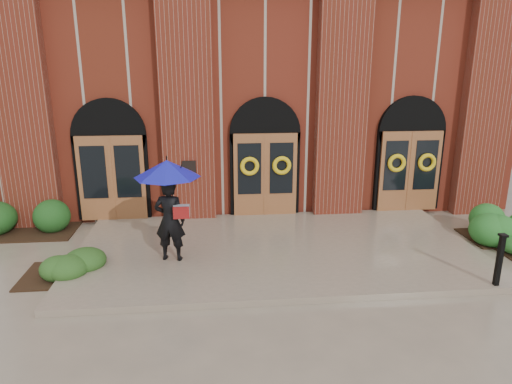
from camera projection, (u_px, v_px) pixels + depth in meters
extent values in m
plane|color=gray|center=(277.00, 254.00, 11.49)|extent=(90.00, 90.00, 0.00)
cube|color=gray|center=(277.00, 249.00, 11.61)|extent=(10.00, 5.30, 0.15)
cube|color=maroon|center=(248.00, 91.00, 19.03)|extent=(16.00, 12.00, 7.00)
cube|color=black|center=(189.00, 170.00, 13.18)|extent=(0.40, 0.05, 0.55)
cube|color=maroon|center=(21.00, 106.00, 12.50)|extent=(1.50, 0.45, 7.00)
cube|color=maroon|center=(187.00, 105.00, 12.92)|extent=(1.50, 0.45, 7.00)
cube|color=maroon|center=(342.00, 103.00, 13.34)|extent=(1.50, 0.45, 7.00)
cube|color=maroon|center=(487.00, 102.00, 13.76)|extent=(1.50, 0.45, 7.00)
cube|color=#9A5D32|center=(112.00, 178.00, 13.27)|extent=(1.90, 0.10, 2.50)
cylinder|color=black|center=(109.00, 135.00, 13.06)|extent=(2.10, 0.22, 2.10)
cube|color=#9A5D32|center=(265.00, 175.00, 13.69)|extent=(1.90, 0.10, 2.50)
cylinder|color=black|center=(265.00, 133.00, 13.48)|extent=(2.10, 0.22, 2.10)
cube|color=#9A5D32|center=(409.00, 171.00, 14.11)|extent=(1.90, 0.10, 2.50)
cylinder|color=black|center=(411.00, 130.00, 13.90)|extent=(2.10, 0.22, 2.10)
torus|color=yellow|center=(250.00, 166.00, 13.45)|extent=(0.57, 0.13, 0.57)
torus|color=yellow|center=(282.00, 166.00, 13.54)|extent=(0.57, 0.13, 0.57)
torus|color=yellow|center=(397.00, 163.00, 13.87)|extent=(0.57, 0.13, 0.57)
torus|color=yellow|center=(427.00, 162.00, 13.96)|extent=(0.57, 0.13, 0.57)
imported|color=black|center=(170.00, 220.00, 10.59)|extent=(0.79, 0.59, 1.95)
cone|color=#1517A9|center=(167.00, 169.00, 10.25)|extent=(1.76, 1.76, 0.39)
cylinder|color=black|center=(170.00, 191.00, 10.35)|extent=(0.02, 0.02, 0.65)
cube|color=#B3B6B8|center=(181.00, 211.00, 10.39)|extent=(0.39, 0.25, 0.29)
cube|color=maroon|center=(181.00, 213.00, 10.29)|extent=(0.36, 0.09, 0.29)
cube|color=black|center=(499.00, 261.00, 9.45)|extent=(0.10, 0.10, 1.10)
cube|color=black|center=(503.00, 235.00, 9.29)|extent=(0.15, 0.15, 0.04)
ellipsoid|color=#1A4717|center=(5.00, 218.00, 12.78)|extent=(3.44, 1.38, 0.88)
ellipsoid|color=#264C1A|center=(58.00, 265.00, 10.27)|extent=(1.45, 1.24, 0.51)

